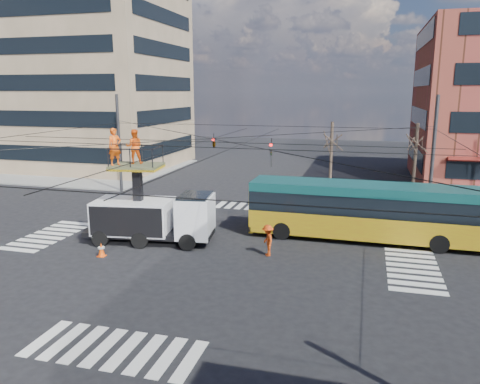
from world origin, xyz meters
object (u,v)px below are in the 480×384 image
(flagger, at_px, (268,240))
(traffic_cone, at_px, (101,250))
(worker_ground, at_px, (97,224))
(utility_truck, at_px, (152,206))
(city_bus, at_px, (365,210))

(flagger, bearing_deg, traffic_cone, -99.23)
(worker_ground, distance_m, flagger, 9.64)
(utility_truck, height_order, city_bus, utility_truck)
(utility_truck, distance_m, traffic_cone, 3.67)
(worker_ground, bearing_deg, utility_truck, -90.39)
(utility_truck, relative_size, worker_ground, 3.60)
(utility_truck, height_order, traffic_cone, utility_truck)
(city_bus, relative_size, worker_ground, 6.37)
(utility_truck, bearing_deg, city_bus, 8.84)
(city_bus, distance_m, flagger, 6.20)
(utility_truck, bearing_deg, flagger, -12.67)
(city_bus, height_order, worker_ground, city_bus)
(traffic_cone, bearing_deg, flagger, 16.01)
(utility_truck, bearing_deg, worker_ground, -174.38)
(traffic_cone, bearing_deg, city_bus, 26.14)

